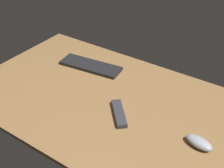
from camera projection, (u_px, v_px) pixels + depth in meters
The scene contains 4 objects.
desk at pixel (107, 101), 144.18cm from camera, with size 140.00×84.00×2.00cm, color olive.
keyboard at pixel (90, 66), 167.49cm from camera, with size 35.41×11.45×1.82cm, color black.
computer_mouse at pixel (199, 142), 117.67cm from camera, with size 11.44×5.67×3.73cm, color #999EA5.
tv_remote at pixel (119, 113), 133.47cm from camera, with size 18.00×4.50×2.09cm, color #2D2D33.
Camera 1 is at (65.52, -92.41, 90.61)cm, focal length 47.25 mm.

